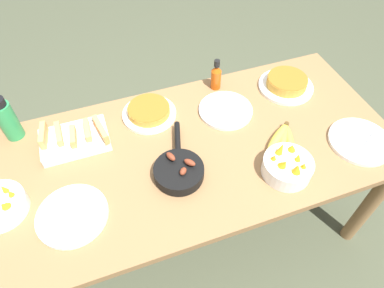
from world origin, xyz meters
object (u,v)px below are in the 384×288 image
(empty_plate_far_right, at_px, (72,215))
(banana_bunch, at_px, (282,138))
(skillet, at_px, (179,170))
(melon_tray, at_px, (75,139))
(fruit_bowl_mango, at_px, (287,166))
(frittata_plate_center, at_px, (149,112))
(frittata_plate_side, at_px, (286,83))
(empty_plate_near_front, at_px, (226,110))
(water_bottle, at_px, (7,119))
(empty_plate_far_left, at_px, (360,141))
(hot_sauce_bottle, at_px, (216,76))

(empty_plate_far_right, bearing_deg, banana_bunch, 4.11)
(banana_bunch, xyz_separation_m, skillet, (-0.48, -0.02, 0.01))
(melon_tray, height_order, fruit_bowl_mango, fruit_bowl_mango)
(banana_bunch, xyz_separation_m, frittata_plate_center, (-0.50, 0.34, 0.00))
(empty_plate_far_right, bearing_deg, frittata_plate_side, 18.56)
(skillet, bearing_deg, frittata_plate_side, -47.80)
(skillet, bearing_deg, empty_plate_far_right, 112.61)
(empty_plate_near_front, height_order, water_bottle, water_bottle)
(frittata_plate_side, bearing_deg, melon_tray, -178.92)
(frittata_plate_center, height_order, fruit_bowl_mango, fruit_bowl_mango)
(empty_plate_near_front, xyz_separation_m, empty_plate_far_left, (0.47, -0.37, -0.00))
(skillet, xyz_separation_m, frittata_plate_center, (-0.02, 0.36, -0.01))
(frittata_plate_center, distance_m, empty_plate_near_front, 0.36)
(skillet, relative_size, water_bottle, 1.65)
(banana_bunch, height_order, empty_plate_near_front, banana_bunch)
(frittata_plate_center, distance_m, water_bottle, 0.60)
(empty_plate_near_front, bearing_deg, empty_plate_far_left, -38.26)
(empty_plate_near_front, relative_size, water_bottle, 1.19)
(fruit_bowl_mango, bearing_deg, melon_tray, 150.57)
(banana_bunch, distance_m, water_bottle, 1.17)
(banana_bunch, height_order, water_bottle, water_bottle)
(melon_tray, bearing_deg, empty_plate_near_front, -2.91)
(frittata_plate_side, bearing_deg, empty_plate_far_left, -74.06)
(melon_tray, distance_m, frittata_plate_side, 1.03)
(banana_bunch, relative_size, empty_plate_near_front, 0.71)
(frittata_plate_center, height_order, frittata_plate_side, frittata_plate_side)
(banana_bunch, relative_size, fruit_bowl_mango, 0.90)
(banana_bunch, distance_m, melon_tray, 0.89)
(water_bottle, bearing_deg, hot_sauce_bottle, -0.01)
(frittata_plate_center, height_order, empty_plate_far_right, frittata_plate_center)
(frittata_plate_side, bearing_deg, empty_plate_far_right, -161.44)
(skillet, relative_size, frittata_plate_side, 1.29)
(melon_tray, xyz_separation_m, fruit_bowl_mango, (0.77, -0.44, 0.01))
(empty_plate_far_left, bearing_deg, water_bottle, 158.64)
(fruit_bowl_mango, distance_m, water_bottle, 1.17)
(banana_bunch, relative_size, skillet, 0.51)
(empty_plate_far_left, xyz_separation_m, hot_sauce_bottle, (-0.45, 0.55, 0.06))
(melon_tray, bearing_deg, empty_plate_far_left, -19.39)
(fruit_bowl_mango, relative_size, water_bottle, 0.94)
(empty_plate_near_front, relative_size, fruit_bowl_mango, 1.27)
(frittata_plate_side, bearing_deg, fruit_bowl_mango, -119.73)
(frittata_plate_side, height_order, empty_plate_far_right, frittata_plate_side)
(skillet, bearing_deg, banana_bunch, -71.22)
(fruit_bowl_mango, height_order, water_bottle, water_bottle)
(melon_tray, relative_size, water_bottle, 1.33)
(skillet, relative_size, empty_plate_far_left, 1.30)
(frittata_plate_side, xyz_separation_m, empty_plate_far_left, (0.12, -0.43, -0.02))
(skillet, xyz_separation_m, frittata_plate_side, (0.67, 0.32, -0.00))
(banana_bunch, xyz_separation_m, frittata_plate_side, (0.19, 0.30, 0.01))
(banana_bunch, bearing_deg, frittata_plate_center, 145.47)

